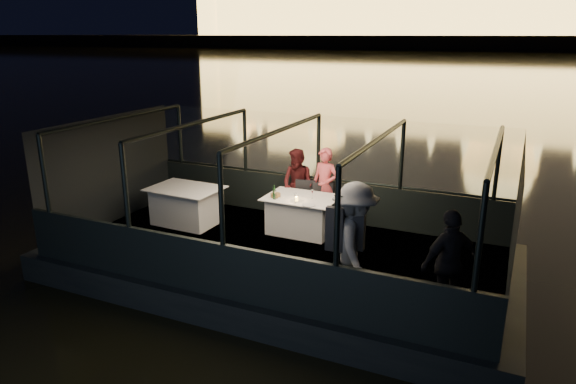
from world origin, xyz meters
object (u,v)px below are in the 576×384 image
at_px(dining_table_central, 301,215).
at_px(person_woman_coral, 325,190).
at_px(coat_stand, 343,246).
at_px(passenger_stripe, 354,248).
at_px(person_man_maroon, 298,186).
at_px(wine_bottle, 274,192).
at_px(chair_port_right, 319,207).
at_px(dining_table_aft, 186,206).
at_px(passenger_dark, 450,260).
at_px(chair_port_left, 302,204).

distance_m(dining_table_central, person_woman_coral, 0.84).
distance_m(coat_stand, passenger_stripe, 0.17).
bearing_deg(person_man_maroon, wine_bottle, -81.89).
bearing_deg(passenger_stripe, chair_port_right, 8.65).
bearing_deg(coat_stand, person_man_maroon, 123.91).
distance_m(dining_table_aft, person_man_maroon, 2.45).
height_order(passenger_dark, wine_bottle, passenger_dark).
bearing_deg(dining_table_aft, coat_stand, -23.70).
distance_m(person_man_maroon, wine_bottle, 1.06).
bearing_deg(passenger_stripe, dining_table_aft, 46.24).
xyz_separation_m(coat_stand, wine_bottle, (-2.12, 2.00, 0.02)).
distance_m(chair_port_right, coat_stand, 3.16).
bearing_deg(passenger_dark, passenger_stripe, -39.01).
relative_size(passenger_stripe, wine_bottle, 6.62).
relative_size(dining_table_aft, chair_port_right, 1.64).
bearing_deg(coat_stand, wine_bottle, 136.60).
bearing_deg(dining_table_aft, wine_bottle, 5.26).
relative_size(dining_table_aft, person_man_maroon, 0.96).
xyz_separation_m(person_woman_coral, passenger_dark, (2.94, -2.81, 0.10)).
xyz_separation_m(dining_table_central, person_man_maroon, (-0.38, 0.72, 0.36)).
bearing_deg(wine_bottle, person_woman_coral, 56.55).
bearing_deg(coat_stand, passenger_stripe, 30.32).
height_order(chair_port_left, passenger_dark, passenger_dark).
bearing_deg(chair_port_right, dining_table_central, -139.16).
relative_size(chair_port_left, coat_stand, 0.53).
distance_m(chair_port_right, passenger_dark, 3.91).
height_order(person_woman_coral, wine_bottle, person_woman_coral).
xyz_separation_m(dining_table_central, passenger_stripe, (1.81, -2.25, 0.47)).
xyz_separation_m(dining_table_central, wine_bottle, (-0.45, -0.33, 0.53)).
relative_size(dining_table_central, chair_port_left, 1.56).
height_order(coat_stand, passenger_stripe, passenger_stripe).
height_order(coat_stand, person_man_maroon, coat_stand).
bearing_deg(coat_stand, chair_port_left, 123.48).
height_order(dining_table_central, coat_stand, coat_stand).
bearing_deg(dining_table_aft, dining_table_central, 11.75).
height_order(person_man_maroon, passenger_dark, passenger_dark).
xyz_separation_m(chair_port_right, coat_stand, (1.44, -2.78, 0.45)).
xyz_separation_m(person_woman_coral, wine_bottle, (-0.69, -1.05, 0.17)).
xyz_separation_m(person_man_maroon, passenger_stripe, (2.19, -2.97, 0.10)).
xyz_separation_m(dining_table_central, chair_port_left, (-0.17, 0.45, 0.06)).
bearing_deg(chair_port_left, wine_bottle, -120.02).
bearing_deg(chair_port_left, passenger_stripe, -64.01).
xyz_separation_m(dining_table_aft, chair_port_right, (2.70, 0.96, 0.06)).
bearing_deg(passenger_dark, person_woman_coral, -89.33).
bearing_deg(chair_port_left, dining_table_aft, -167.58).
bearing_deg(passenger_stripe, passenger_dark, -105.10).
height_order(person_man_maroon, wine_bottle, person_man_maroon).
bearing_deg(dining_table_central, chair_port_left, 111.03).
distance_m(dining_table_central, wine_bottle, 0.77).
bearing_deg(wine_bottle, coat_stand, -43.40).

